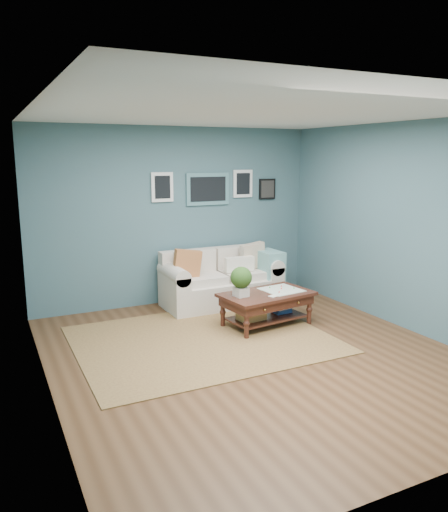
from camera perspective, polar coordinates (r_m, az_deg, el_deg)
room_shell at (r=5.55m, az=3.70°, el=2.03°), size 5.00×5.02×2.70m
area_rug at (r=6.32m, az=-2.45°, el=-9.51°), size 3.06×2.45×0.01m
loveseat at (r=7.72m, az=0.12°, el=-2.71°), size 1.83×0.83×0.94m
coffee_table at (r=6.72m, az=4.41°, el=-4.92°), size 1.29×0.85×0.85m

